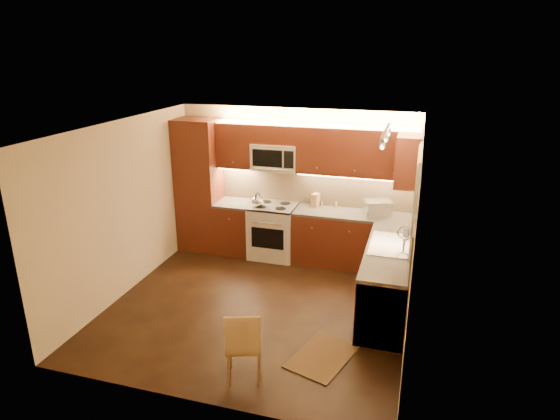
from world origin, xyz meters
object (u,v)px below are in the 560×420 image
(sink, at_px, (390,240))
(soap_bottle, at_px, (407,230))
(kettle, at_px, (257,200))
(microwave, at_px, (275,157))
(toaster_oven, at_px, (377,208))
(dining_chair, at_px, (244,343))
(stove, at_px, (273,231))
(knife_block, at_px, (315,200))

(sink, bearing_deg, soap_bottle, 64.94)
(kettle, bearing_deg, microwave, 59.85)
(toaster_oven, distance_m, dining_chair, 3.43)
(stove, bearing_deg, dining_chair, -78.51)
(stove, bearing_deg, kettle, -147.67)
(stove, relative_size, toaster_oven, 2.26)
(microwave, relative_size, dining_chair, 0.90)
(stove, xyz_separation_m, knife_block, (0.68, 0.20, 0.55))
(knife_block, relative_size, soap_bottle, 1.31)
(toaster_oven, xyz_separation_m, dining_chair, (-1.07, -3.20, -0.60))
(microwave, height_order, dining_chair, microwave)
(stove, relative_size, dining_chair, 1.09)
(stove, relative_size, kettle, 3.72)
(kettle, height_order, knife_block, kettle)
(microwave, distance_m, sink, 2.48)
(stove, distance_m, soap_bottle, 2.37)
(kettle, bearing_deg, sink, -14.59)
(knife_block, bearing_deg, stove, -151.90)
(stove, height_order, kettle, kettle)
(sink, bearing_deg, stove, 150.64)
(kettle, bearing_deg, knife_block, 30.12)
(stove, distance_m, microwave, 1.27)
(sink, height_order, knife_block, knife_block)
(stove, distance_m, toaster_oven, 1.80)
(kettle, relative_size, soap_bottle, 1.47)
(toaster_oven, height_order, soap_bottle, toaster_oven)
(stove, height_order, knife_block, knife_block)
(microwave, relative_size, sink, 0.88)
(toaster_oven, xyz_separation_m, knife_block, (-1.04, 0.16, -0.01))
(kettle, xyz_separation_m, toaster_oven, (1.94, 0.19, -0.02))
(soap_bottle, bearing_deg, knife_block, 168.84)
(sink, xyz_separation_m, kettle, (-2.23, 0.98, 0.07))
(microwave, bearing_deg, dining_chair, -78.97)
(microwave, relative_size, knife_block, 3.44)
(sink, xyz_separation_m, soap_bottle, (0.20, 0.42, 0.01))
(microwave, bearing_deg, knife_block, 5.67)
(microwave, xyz_separation_m, knife_block, (0.68, 0.07, -0.71))
(knife_block, relative_size, dining_chair, 0.26)
(stove, xyz_separation_m, toaster_oven, (1.71, 0.04, 0.56))
(kettle, bearing_deg, stove, 41.47)
(microwave, height_order, sink, microwave)
(microwave, height_order, knife_block, microwave)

